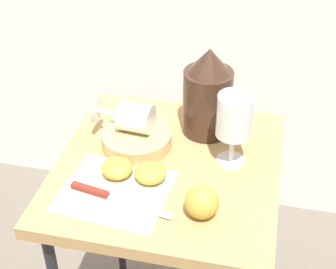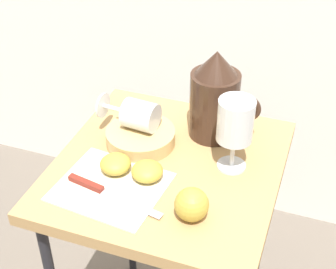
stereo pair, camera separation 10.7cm
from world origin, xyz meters
name	(u,v)px [view 1 (the left image)]	position (x,y,z in m)	size (l,w,h in m)	color
table	(168,188)	(0.00, 0.00, 0.62)	(0.49, 0.51, 0.70)	#AD8451
linen_napkin	(116,191)	(-0.09, -0.11, 0.70)	(0.22, 0.19, 0.00)	beige
basket_tray	(137,139)	(-0.09, 0.05, 0.72)	(0.16, 0.16, 0.04)	tan
pitcher	(208,99)	(0.06, 0.15, 0.79)	(0.17, 0.11, 0.22)	#382319
wine_glass_upright	(234,119)	(0.13, 0.04, 0.81)	(0.08, 0.08, 0.17)	silver
wine_glass_tipped_near	(134,117)	(-0.09, 0.06, 0.77)	(0.15, 0.08, 0.07)	silver
apple_half_left	(117,168)	(-0.10, -0.07, 0.72)	(0.07, 0.07, 0.04)	#B29938
apple_half_right	(150,173)	(-0.02, -0.06, 0.72)	(0.07, 0.07, 0.04)	#B29938
apple_whole	(202,202)	(0.10, -0.14, 0.73)	(0.07, 0.07, 0.07)	#B29938
knife	(106,195)	(-0.10, -0.14, 0.71)	(0.23, 0.06, 0.01)	silver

